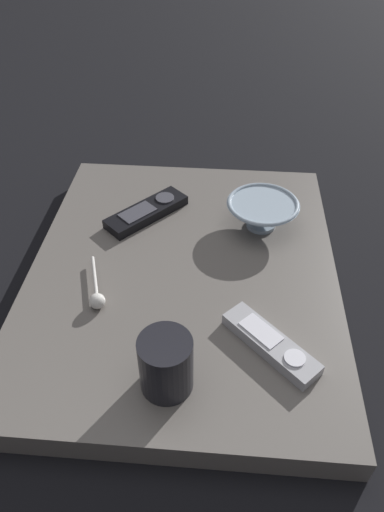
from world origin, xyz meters
TOP-DOWN VIEW (x-y plane):
  - ground_plane at (0.00, 0.00)m, footprint 6.00×6.00m
  - table at (0.00, 0.00)m, footprint 0.55×0.67m
  - cereal_bowl at (0.14, 0.13)m, footprint 0.14×0.14m
  - coffee_mug at (0.00, -0.24)m, footprint 0.07×0.07m
  - teaspoon at (-0.13, -0.10)m, footprint 0.05×0.12m
  - tv_remote_near at (0.15, -0.17)m, footprint 0.15×0.15m
  - tv_remote_far at (-0.09, 0.15)m, footprint 0.16×0.17m

SIDE VIEW (x-z plane):
  - ground_plane at x=0.00m, z-range 0.00..0.00m
  - table at x=0.00m, z-range 0.00..0.05m
  - tv_remote_far at x=-0.09m, z-range 0.05..0.07m
  - tv_remote_near at x=0.15m, z-range 0.05..0.07m
  - teaspoon at x=-0.13m, z-range 0.05..0.07m
  - cereal_bowl at x=0.14m, z-range 0.05..0.11m
  - coffee_mug at x=0.00m, z-range 0.05..0.14m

